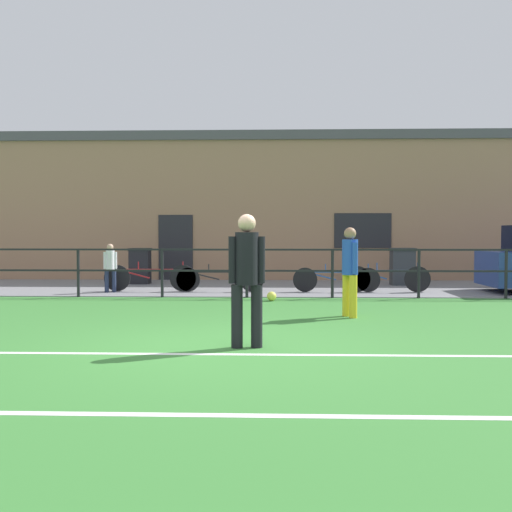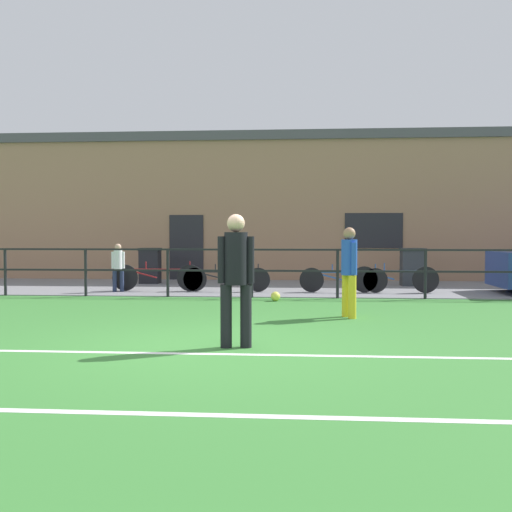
{
  "view_description": "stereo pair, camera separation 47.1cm",
  "coord_description": "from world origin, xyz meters",
  "px_view_note": "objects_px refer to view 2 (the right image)",
  "views": [
    {
      "loc": [
        0.68,
        -7.72,
        1.51
      ],
      "look_at": [
        0.3,
        3.33,
        1.08
      ],
      "focal_mm": 41.22,
      "sensor_mm": 36.0,
      "label": 1
    },
    {
      "loc": [
        1.15,
        -7.69,
        1.51
      ],
      "look_at": [
        0.3,
        3.33,
        1.08
      ],
      "focal_mm": 41.22,
      "sensor_mm": 36.0,
      "label": 2
    }
  ],
  "objects_px": {
    "player_goalkeeper": "(236,272)",
    "trash_bin_0": "(150,265)",
    "spectator_child": "(118,264)",
    "bicycle_parked_3": "(157,277)",
    "bicycle_parked_2": "(343,280)",
    "bicycle_parked_4": "(226,279)",
    "trash_bin_1": "(413,267)",
    "soccer_ball_match": "(275,296)",
    "player_striker": "(349,266)",
    "bicycle_parked_0": "(395,279)"
  },
  "relations": [
    {
      "from": "player_goalkeeper",
      "to": "soccer_ball_match",
      "type": "bearing_deg",
      "value": 79.47
    },
    {
      "from": "spectator_child",
      "to": "bicycle_parked_2",
      "type": "bearing_deg",
      "value": 164.76
    },
    {
      "from": "bicycle_parked_0",
      "to": "bicycle_parked_3",
      "type": "relative_size",
      "value": 0.91
    },
    {
      "from": "player_goalkeeper",
      "to": "bicycle_parked_0",
      "type": "bearing_deg",
      "value": 58.67
    },
    {
      "from": "bicycle_parked_4",
      "to": "bicycle_parked_3",
      "type": "bearing_deg",
      "value": 180.0
    },
    {
      "from": "player_goalkeeper",
      "to": "trash_bin_0",
      "type": "relative_size",
      "value": 1.67
    },
    {
      "from": "player_striker",
      "to": "player_goalkeeper",
      "type": "bearing_deg",
      "value": 125.3
    },
    {
      "from": "bicycle_parked_2",
      "to": "trash_bin_0",
      "type": "xyz_separation_m",
      "value": [
        -5.55,
        2.28,
        0.21
      ]
    },
    {
      "from": "player_striker",
      "to": "bicycle_parked_2",
      "type": "relative_size",
      "value": 0.73
    },
    {
      "from": "player_striker",
      "to": "spectator_child",
      "type": "distance_m",
      "value": 6.85
    },
    {
      "from": "bicycle_parked_2",
      "to": "bicycle_parked_4",
      "type": "height_order",
      "value": "bicycle_parked_2"
    },
    {
      "from": "spectator_child",
      "to": "bicycle_parked_2",
      "type": "relative_size",
      "value": 0.55
    },
    {
      "from": "spectator_child",
      "to": "bicycle_parked_4",
      "type": "xyz_separation_m",
      "value": [
        2.74,
        0.27,
        -0.37
      ]
    },
    {
      "from": "bicycle_parked_0",
      "to": "bicycle_parked_2",
      "type": "relative_size",
      "value": 0.98
    },
    {
      "from": "bicycle_parked_2",
      "to": "trash_bin_1",
      "type": "xyz_separation_m",
      "value": [
        2.12,
        2.12,
        0.21
      ]
    },
    {
      "from": "trash_bin_0",
      "to": "trash_bin_1",
      "type": "bearing_deg",
      "value": -1.21
    },
    {
      "from": "trash_bin_1",
      "to": "bicycle_parked_0",
      "type": "bearing_deg",
      "value": -111.48
    },
    {
      "from": "soccer_ball_match",
      "to": "spectator_child",
      "type": "xyz_separation_m",
      "value": [
        -4.08,
        1.6,
        0.61
      ]
    },
    {
      "from": "trash_bin_0",
      "to": "bicycle_parked_4",
      "type": "bearing_deg",
      "value": -41.51
    },
    {
      "from": "player_striker",
      "to": "spectator_child",
      "type": "height_order",
      "value": "player_striker"
    },
    {
      "from": "soccer_ball_match",
      "to": "trash_bin_0",
      "type": "height_order",
      "value": "trash_bin_0"
    },
    {
      "from": "spectator_child",
      "to": "trash_bin_1",
      "type": "distance_m",
      "value": 8.19
    },
    {
      "from": "player_goalkeeper",
      "to": "player_striker",
      "type": "bearing_deg",
      "value": 51.92
    },
    {
      "from": "bicycle_parked_3",
      "to": "soccer_ball_match",
      "type": "bearing_deg",
      "value": -30.71
    },
    {
      "from": "player_goalkeeper",
      "to": "player_striker",
      "type": "xyz_separation_m",
      "value": [
        1.71,
        2.89,
        -0.08
      ]
    },
    {
      "from": "player_striker",
      "to": "bicycle_parked_3",
      "type": "distance_m",
      "value": 6.32
    },
    {
      "from": "bicycle_parked_2",
      "to": "trash_bin_0",
      "type": "relative_size",
      "value": 2.1
    },
    {
      "from": "soccer_ball_match",
      "to": "bicycle_parked_0",
      "type": "distance_m",
      "value": 3.47
    },
    {
      "from": "spectator_child",
      "to": "bicycle_parked_2",
      "type": "height_order",
      "value": "spectator_child"
    },
    {
      "from": "bicycle_parked_0",
      "to": "bicycle_parked_2",
      "type": "distance_m",
      "value": 1.28
    },
    {
      "from": "soccer_ball_match",
      "to": "bicycle_parked_0",
      "type": "bearing_deg",
      "value": 32.64
    },
    {
      "from": "player_goalkeeper",
      "to": "player_striker",
      "type": "height_order",
      "value": "player_goalkeeper"
    },
    {
      "from": "trash_bin_1",
      "to": "soccer_ball_match",
      "type": "bearing_deg",
      "value": -133.23
    },
    {
      "from": "player_striker",
      "to": "trash_bin_0",
      "type": "bearing_deg",
      "value": 14.82
    },
    {
      "from": "soccer_ball_match",
      "to": "spectator_child",
      "type": "distance_m",
      "value": 4.43
    },
    {
      "from": "player_goalkeeper",
      "to": "trash_bin_0",
      "type": "height_order",
      "value": "player_goalkeeper"
    },
    {
      "from": "spectator_child",
      "to": "bicycle_parked_4",
      "type": "height_order",
      "value": "spectator_child"
    },
    {
      "from": "bicycle_parked_0",
      "to": "bicycle_parked_2",
      "type": "height_order",
      "value": "bicycle_parked_0"
    },
    {
      "from": "player_striker",
      "to": "trash_bin_1",
      "type": "height_order",
      "value": "player_striker"
    },
    {
      "from": "player_goalkeeper",
      "to": "bicycle_parked_4",
      "type": "bearing_deg",
      "value": 90.84
    },
    {
      "from": "bicycle_parked_0",
      "to": "trash_bin_1",
      "type": "bearing_deg",
      "value": 68.52
    },
    {
      "from": "soccer_ball_match",
      "to": "spectator_child",
      "type": "bearing_deg",
      "value": 158.62
    },
    {
      "from": "spectator_child",
      "to": "bicycle_parked_0",
      "type": "height_order",
      "value": "spectator_child"
    },
    {
      "from": "bicycle_parked_4",
      "to": "soccer_ball_match",
      "type": "bearing_deg",
      "value": -54.26
    },
    {
      "from": "spectator_child",
      "to": "trash_bin_0",
      "type": "bearing_deg",
      "value": -111.62
    },
    {
      "from": "player_goalkeeper",
      "to": "player_striker",
      "type": "distance_m",
      "value": 3.36
    },
    {
      "from": "soccer_ball_match",
      "to": "bicycle_parked_4",
      "type": "height_order",
      "value": "bicycle_parked_4"
    },
    {
      "from": "spectator_child",
      "to": "bicycle_parked_3",
      "type": "xyz_separation_m",
      "value": [
        0.94,
        0.27,
        -0.34
      ]
    },
    {
      "from": "soccer_ball_match",
      "to": "trash_bin_0",
      "type": "relative_size",
      "value": 0.2
    },
    {
      "from": "player_goalkeeper",
      "to": "trash_bin_1",
      "type": "distance_m",
      "value": 10.19
    }
  ]
}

